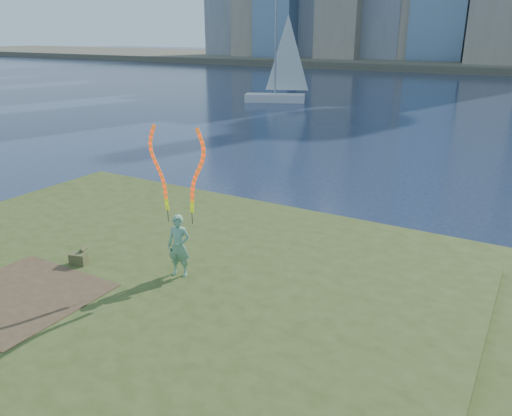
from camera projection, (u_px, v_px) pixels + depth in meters
The scene contains 7 objects.
ground at pixel (188, 291), 12.94m from camera, with size 320.00×320.00×0.00m, color #1A2742.
grassy_knoll at pixel (123, 322), 10.96m from camera, with size 20.00×18.00×0.80m.
dirt_patch at pixel (20, 296), 11.11m from camera, with size 3.20×3.00×0.02m, color #47331E.
far_shore at pixel (511, 64), 90.06m from camera, with size 320.00×40.00×1.20m, color #4C4738.
woman_with_ribbons at pixel (178, 219), 11.63m from camera, with size 1.95×0.61×3.93m.
canvas_bag at pixel (79, 258), 12.59m from camera, with size 0.47×0.53×0.39m.
sailboat at pixel (278, 85), 46.68m from camera, with size 5.82×3.81×8.97m.
Camera 1 is at (7.29, -9.02, 6.38)m, focal length 35.00 mm.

